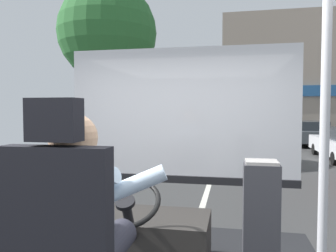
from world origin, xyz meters
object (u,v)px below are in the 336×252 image
at_px(bus_driver, 80,217).
at_px(handrail_pole, 324,163).
at_px(steering_console, 142,237).
at_px(fare_box, 260,231).
at_px(parked_car_charcoal, 308,133).

xyz_separation_m(bus_driver, handrail_pole, (1.15, 0.20, 0.27)).
relative_size(bus_driver, handrail_pole, 0.39).
height_order(bus_driver, steering_console, bus_driver).
distance_m(handrail_pole, fare_box, 0.82).
xyz_separation_m(bus_driver, parked_car_charcoal, (4.71, 16.89, -0.69)).
relative_size(steering_console, handrail_pole, 0.54).
bearing_deg(steering_console, fare_box, -20.80).
xyz_separation_m(steering_console, parked_car_charcoal, (4.71, 15.79, -0.16)).
xyz_separation_m(steering_console, fare_box, (0.91, -0.35, 0.25)).
relative_size(fare_box, parked_car_charcoal, 0.24).
xyz_separation_m(bus_driver, steering_console, (-0.00, 1.10, -0.53)).
height_order(steering_console, handrail_pole, handrail_pole).
height_order(fare_box, parked_car_charcoal, fare_box).
height_order(steering_console, parked_car_charcoal, steering_console).
bearing_deg(steering_console, bus_driver, -90.00).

